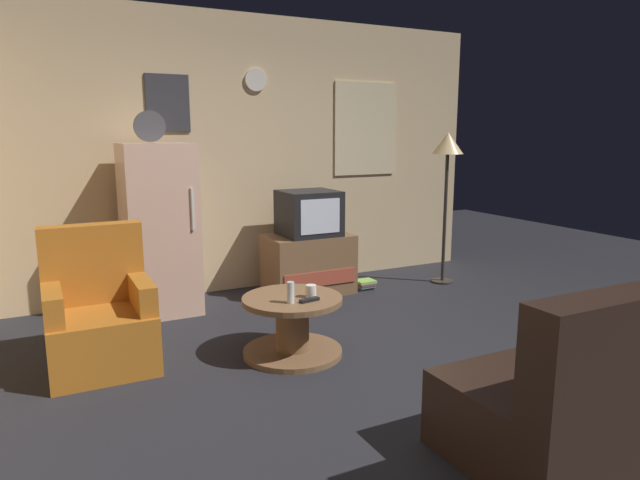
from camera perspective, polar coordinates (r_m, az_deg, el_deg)
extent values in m
plane|color=#232328|center=(3.95, 6.25, -12.97)|extent=(12.00, 12.00, 0.00)
cube|color=#D1B284|center=(5.82, -6.92, 8.52)|extent=(5.20, 0.10, 2.72)
cube|color=beige|center=(6.33, 4.59, 11.13)|extent=(0.76, 0.02, 1.00)
cube|color=#333338|center=(5.53, -15.14, 13.23)|extent=(0.40, 0.02, 0.52)
cylinder|color=silver|center=(5.79, -6.53, 15.80)|extent=(0.22, 0.03, 0.22)
cube|color=beige|center=(5.16, -15.94, 1.05)|extent=(0.60, 0.60, 1.50)
cylinder|color=silver|center=(4.88, -12.82, 3.04)|extent=(0.02, 0.02, 0.36)
cylinder|color=#4C4C51|center=(5.00, -16.86, 10.96)|extent=(0.26, 0.04, 0.26)
cube|color=brown|center=(5.63, -1.17, -2.45)|extent=(0.84, 0.52, 0.59)
cube|color=#AD4733|center=(5.43, 0.05, -3.93)|extent=(0.76, 0.01, 0.14)
cube|color=black|center=(5.54, -1.15, 2.74)|extent=(0.54, 0.50, 0.44)
cube|color=silver|center=(5.32, 0.04, 2.40)|extent=(0.41, 0.01, 0.33)
cylinder|color=#332D28|center=(6.24, 12.25, -4.08)|extent=(0.24, 0.24, 0.02)
cylinder|color=#332D28|center=(6.10, 12.51, 2.20)|extent=(0.04, 0.04, 1.40)
cone|color=#F2D18C|center=(6.04, 12.82, 9.54)|extent=(0.32, 0.32, 0.22)
cylinder|color=brown|center=(4.18, -2.77, -11.21)|extent=(0.72, 0.72, 0.04)
cylinder|color=brown|center=(4.11, -2.80, -8.67)|extent=(0.24, 0.24, 0.39)
cylinder|color=brown|center=(4.05, -2.83, -6.04)|extent=(0.72, 0.72, 0.04)
cylinder|color=silver|center=(3.89, -3.00, -5.32)|extent=(0.05, 0.05, 0.15)
cylinder|color=silver|center=(4.02, -0.92, -5.19)|extent=(0.08, 0.08, 0.09)
cube|color=black|center=(3.93, -1.08, -6.08)|extent=(0.16, 0.07, 0.02)
cube|color=#B2661E|center=(4.17, -21.24, -9.40)|extent=(0.68, 0.68, 0.40)
cube|color=#B2661E|center=(4.29, -22.05, -2.22)|extent=(0.68, 0.16, 0.56)
cube|color=#B2661E|center=(4.07, -25.47, -5.79)|extent=(0.12, 0.60, 0.20)
cube|color=#B2661E|center=(4.11, -17.65, -5.06)|extent=(0.12, 0.60, 0.20)
cube|color=black|center=(3.40, 26.44, -14.51)|extent=(1.70, 0.80, 0.40)
cube|color=#5B4592|center=(5.85, 4.57, -4.85)|extent=(0.17, 0.12, 0.02)
cube|color=#649061|center=(5.84, 4.57, -4.64)|extent=(0.17, 0.15, 0.02)
cube|color=#6F4957|center=(5.83, 4.58, -4.43)|extent=(0.17, 0.17, 0.02)
cube|color=#8EC655|center=(5.83, 4.58, -4.19)|extent=(0.19, 0.17, 0.03)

